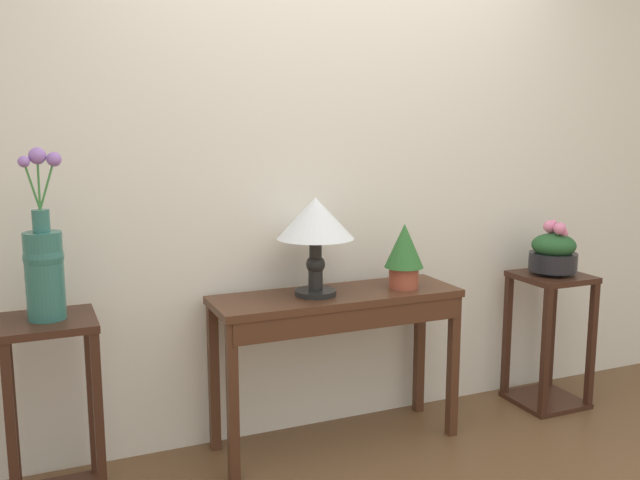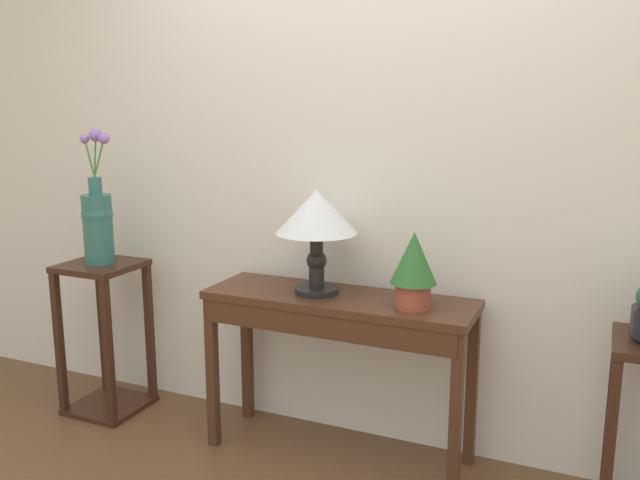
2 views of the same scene
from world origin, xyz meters
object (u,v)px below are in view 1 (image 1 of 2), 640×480
at_px(potted_plant_on_console, 404,253).
at_px(table_lamp, 315,224).
at_px(flower_vase_tall_left, 44,263).
at_px(pedestal_stand_right, 548,340).
at_px(pedestal_stand_left, 54,413).
at_px(planter_bowl_wide_right, 553,252).
at_px(console_table, 338,318).

bearing_deg(potted_plant_on_console, table_lamp, 175.03).
xyz_separation_m(flower_vase_tall_left, pedestal_stand_right, (2.52, 0.03, -0.64)).
distance_m(potted_plant_on_console, pedestal_stand_left, 1.69).
bearing_deg(planter_bowl_wide_right, pedestal_stand_left, -179.26).
bearing_deg(potted_plant_on_console, flower_vase_tall_left, -179.40).
xyz_separation_m(potted_plant_on_console, planter_bowl_wide_right, (0.92, 0.02, -0.07)).
height_order(flower_vase_tall_left, pedestal_stand_right, flower_vase_tall_left).
bearing_deg(console_table, flower_vase_tall_left, -178.52).
bearing_deg(pedestal_stand_left, console_table, 1.52).
bearing_deg(planter_bowl_wide_right, table_lamp, 179.01).
xyz_separation_m(potted_plant_on_console, flower_vase_tall_left, (-1.60, -0.02, 0.08)).
bearing_deg(pedestal_stand_right, pedestal_stand_left, -179.26).
distance_m(pedestal_stand_right, planter_bowl_wide_right, 0.49).
bearing_deg(console_table, pedestal_stand_right, -0.03).
distance_m(console_table, planter_bowl_wide_right, 1.28).
relative_size(console_table, pedestal_stand_left, 1.51).
bearing_deg(table_lamp, planter_bowl_wide_right, -0.99).
bearing_deg(pedestal_stand_left, table_lamp, 2.79).
relative_size(table_lamp, pedestal_stand_left, 0.58).
relative_size(flower_vase_tall_left, pedestal_stand_right, 0.91).
height_order(pedestal_stand_left, planter_bowl_wide_right, planter_bowl_wide_right).
bearing_deg(table_lamp, potted_plant_on_console, -4.97).
height_order(potted_plant_on_console, pedestal_stand_left, potted_plant_on_console).
bearing_deg(console_table, planter_bowl_wide_right, -0.03).
distance_m(console_table, pedestal_stand_left, 1.29).
bearing_deg(flower_vase_tall_left, pedestal_stand_left, -130.03).
xyz_separation_m(console_table, pedestal_stand_right, (1.26, -0.00, -0.27)).
bearing_deg(pedestal_stand_right, planter_bowl_wide_right, -42.39).
relative_size(pedestal_stand_left, planter_bowl_wide_right, 2.65).
bearing_deg(potted_plant_on_console, pedestal_stand_left, -179.37).
distance_m(potted_plant_on_console, planter_bowl_wide_right, 0.93).
bearing_deg(flower_vase_tall_left, console_table, 1.48).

